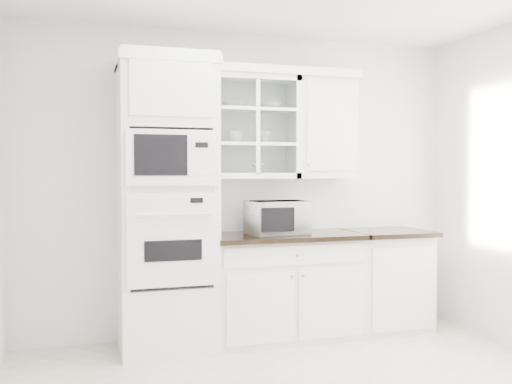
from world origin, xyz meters
name	(u,v)px	position (x,y,z in m)	size (l,w,h in m)	color
room_shell	(296,125)	(0.00, 0.43, 1.78)	(4.00, 3.50, 2.70)	white
oven_column	(167,204)	(-0.75, 1.42, 1.20)	(0.76, 0.68, 2.40)	white
base_cabinet_run	(284,285)	(0.28, 1.45, 0.46)	(1.32, 0.67, 0.92)	white
extra_base_cabinet	(385,279)	(1.28, 1.45, 0.46)	(0.72, 0.67, 0.92)	white
upper_cabinet_glass	(252,127)	(0.03, 1.58, 1.85)	(0.80, 0.33, 0.90)	white
upper_cabinet_solid	(323,129)	(0.71, 1.58, 1.85)	(0.55, 0.33, 0.90)	white
crown_molding	(242,71)	(-0.07, 1.56, 2.33)	(2.14, 0.38, 0.07)	white
countertop_microwave	(277,217)	(0.20, 1.43, 1.06)	(0.50, 0.41, 0.29)	white
bowl_a	(235,105)	(-0.14, 1.57, 2.04)	(0.21, 0.21, 0.05)	white
bowl_b	(271,107)	(0.21, 1.60, 2.04)	(0.20, 0.20, 0.06)	white
cup_a	(235,137)	(-0.13, 1.57, 1.76)	(0.13, 0.13, 0.10)	white
cup_b	(264,137)	(0.13, 1.58, 1.76)	(0.11, 0.11, 0.11)	white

